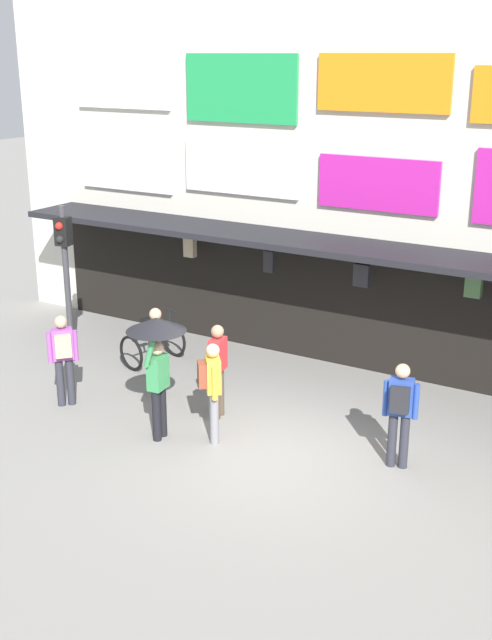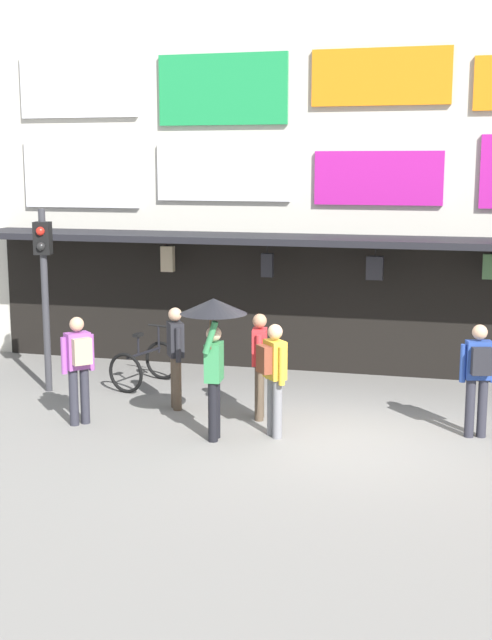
% 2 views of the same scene
% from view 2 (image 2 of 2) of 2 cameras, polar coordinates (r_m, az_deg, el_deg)
% --- Properties ---
extents(ground_plane, '(80.00, 80.00, 0.00)m').
position_cam_2_polar(ground_plane, '(12.63, 6.47, -7.89)').
color(ground_plane, gray).
extents(shopfront, '(18.00, 2.60, 8.00)m').
position_cam_2_polar(shopfront, '(16.54, 9.09, 10.30)').
color(shopfront, beige).
rests_on(shopfront, ground).
extents(traffic_light_near, '(0.32, 0.35, 3.20)m').
position_cam_2_polar(traffic_light_near, '(15.11, -13.37, 3.23)').
color(traffic_light_near, '#38383D').
rests_on(traffic_light_near, ground).
extents(bicycle_parked, '(0.98, 1.30, 1.05)m').
position_cam_2_polar(bicycle_parked, '(15.46, -6.82, -2.98)').
color(bicycle_parked, black).
rests_on(bicycle_parked, ground).
extents(pedestrian_in_black, '(0.47, 0.48, 1.68)m').
position_cam_2_polar(pedestrian_in_black, '(12.39, 1.84, -3.46)').
color(pedestrian_in_black, gray).
rests_on(pedestrian_in_black, ground).
extents(pedestrian_in_red, '(0.47, 0.47, 1.68)m').
position_cam_2_polar(pedestrian_in_red, '(13.19, -11.13, -2.80)').
color(pedestrian_in_red, '#2D2D38').
rests_on(pedestrian_in_red, ground).
extents(pedestrian_with_umbrella, '(0.96, 0.96, 2.08)m').
position_cam_2_polar(pedestrian_with_umbrella, '(12.11, -2.18, -0.59)').
color(pedestrian_with_umbrella, black).
rests_on(pedestrian_with_umbrella, ground).
extents(pedestrian_in_yellow, '(0.52, 0.42, 1.68)m').
position_cam_2_polar(pedestrian_in_yellow, '(12.79, 15.28, -3.39)').
color(pedestrian_in_yellow, '#2D2D38').
rests_on(pedestrian_in_yellow, ground).
extents(pedestrian_in_purple, '(0.37, 0.47, 1.68)m').
position_cam_2_polar(pedestrian_in_purple, '(13.86, -4.73, -2.16)').
color(pedestrian_in_purple, brown).
rests_on(pedestrian_in_purple, ground).
extents(pedestrian_in_blue, '(0.28, 0.52, 1.68)m').
position_cam_2_polar(pedestrian_in_blue, '(13.25, 0.91, -2.70)').
color(pedestrian_in_blue, brown).
rests_on(pedestrian_in_blue, ground).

